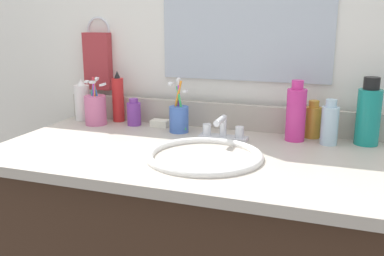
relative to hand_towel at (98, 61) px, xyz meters
The scene contains 17 objects.
countertop 0.62m from the hand_towel, 33.56° to the right, with size 1.16×0.62×0.03m, color #B2A899.
backsplash 0.51m from the hand_towel, ahead, with size 1.16×0.02×0.09m, color #B2A899.
back_wall 0.59m from the hand_towel, ahead, with size 2.26×0.04×1.30m, color white.
towel_ring 0.12m from the hand_towel, 90.00° to the left, with size 0.10×0.10×0.01m, color silver.
hand_towel is the anchor object (origin of this frame).
sink_basin 0.71m from the hand_towel, 33.55° to the right, with size 0.34×0.34×0.11m.
faucet 0.62m from the hand_towel, 17.47° to the right, with size 0.16×0.10×0.08m.
bottle_mouthwash_teal 1.01m from the hand_towel, ahead, with size 0.07×0.07×0.21m.
bottle_cream_purple 0.28m from the hand_towel, 24.29° to the right, with size 0.05×0.05×0.10m.
bottle_gel_clear 0.90m from the hand_towel, ahead, with size 0.05×0.05×0.14m.
bottle_oil_amber 0.85m from the hand_towel, ahead, with size 0.05×0.05×0.12m.
bottle_lotion_white 0.17m from the hand_towel, 111.67° to the right, with size 0.06×0.06×0.16m.
bottle_spray_red 0.18m from the hand_towel, 24.55° to the right, with size 0.04×0.04×0.19m.
bottle_soap_pink 0.80m from the hand_towel, ahead, with size 0.06×0.06×0.20m.
cup_blue_plastic 0.44m from the hand_towel, 17.88° to the right, with size 0.07×0.07×0.19m.
cup_pink 0.21m from the hand_towel, 65.68° to the right, with size 0.08×0.09×0.18m.
soap_bar 0.37m from the hand_towel, 14.28° to the right, with size 0.06×0.04×0.02m, color white.
Camera 1 is at (0.44, -1.18, 1.16)m, focal length 40.83 mm.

